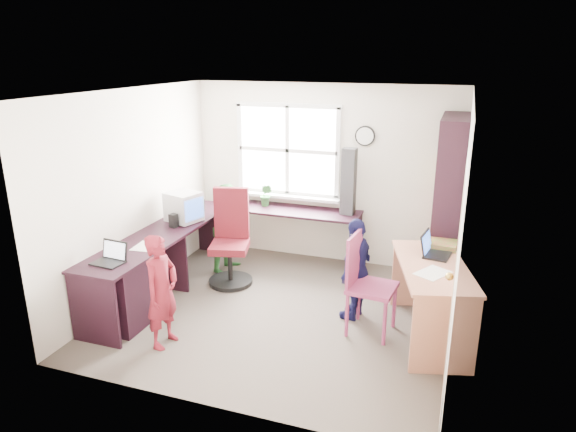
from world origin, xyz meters
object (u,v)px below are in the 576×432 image
Objects in this scene: wooden_chair at (365,280)px; person_green at (230,227)px; person_navy at (356,269)px; l_desk at (163,269)px; laptop_left at (111,258)px; potted_plant at (266,195)px; bookshelf at (447,211)px; cd_tower at (349,182)px; right_desk at (431,285)px; crt_monitor at (184,207)px; person_red at (162,291)px; swivel_chair at (231,243)px; laptop_right at (433,250)px.

wooden_chair is 0.90× the size of person_green.
l_desk is at bearing -66.51° from person_navy.
person_navy reaches higher than laptop_left.
laptop_left is 1.04× the size of potted_plant.
bookshelf is 1.80× the size of person_green.
l_desk is 3.40× the size of cd_tower.
right_desk is 3.17× the size of crt_monitor.
wooden_chair is at bearing -106.57° from person_green.
wooden_chair reaches higher than right_desk.
swivel_chair is at bearing 5.43° from person_red.
bookshelf is 1.78× the size of swivel_chair.
bookshelf is 1.29m from cd_tower.
potted_plant is (-2.30, 1.18, 0.07)m from laptop_right.
laptop_left is (-0.19, -0.61, 0.34)m from l_desk.
bookshelf is 3.18m from crt_monitor.
crt_monitor is 0.69m from person_green.
potted_plant reaches higher than laptop_left.
laptop_left reaches higher than right_desk.
laptop_right is 2.75m from person_red.
bookshelf is 5.60× the size of laptop_right.
bookshelf is 2.73m from person_green.
laptop_right is at bearing -56.92° from person_red.
potted_plant is (0.76, 2.36, 0.11)m from laptop_left.
bookshelf reaches higher than wooden_chair.
l_desk is 2.62× the size of person_navy.
crt_monitor is 2.11m from cd_tower.
bookshelf is 6.71× the size of potted_plant.
l_desk is 9.11× the size of laptop_left.
right_desk is at bearing 8.39° from crt_monitor.
cd_tower is 0.76× the size of person_red.
cd_tower is at bearing 166.88° from bookshelf.
person_red is (-2.45, -1.00, 0.00)m from right_desk.
laptop_left is 0.37× the size of cd_tower.
crt_monitor is at bearing -126.59° from potted_plant.
crt_monitor is 1.44× the size of laptop_left.
right_desk is 3.22m from laptop_left.
person_navy is at bearing 29.93° from laptop_left.
l_desk is 0.93m from crt_monitor.
wooden_chair is at bearing -119.12° from bookshelf.
right_desk is at bearing -31.95° from potted_plant.
swivel_chair is (-2.52, -0.61, -0.49)m from bookshelf.
laptop_left is (-3.08, -0.91, 0.23)m from right_desk.
l_desk is at bearing -153.57° from bookshelf.
right_desk is 1.31× the size of person_navy.
laptop_right is at bearing 13.45° from crt_monitor.
l_desk is 2.95m from laptop_right.
right_desk is at bearing -47.29° from cd_tower.
bookshelf is 1.40m from person_navy.
bookshelf is 2.01× the size of wooden_chair.
swivel_chair reaches higher than crt_monitor.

